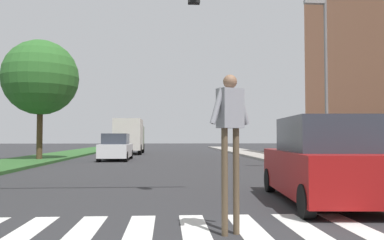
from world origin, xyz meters
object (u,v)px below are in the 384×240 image
object	(u,v)px
tree_far	(41,78)
suv_crossing	(323,162)
sedan_midblock	(116,148)
truck_box_delivery	(130,136)
pedestrian_performer	(230,127)
street_lamp_right	(324,68)

from	to	relation	value
tree_far	suv_crossing	bearing A→B (deg)	-55.39
sedan_midblock	truck_box_delivery	size ratio (longest dim) A/B	0.74
pedestrian_performer	sedan_midblock	world-z (taller)	pedestrian_performer
suv_crossing	tree_far	bearing A→B (deg)	124.61
street_lamp_right	pedestrian_performer	xyz separation A→B (m)	(-5.98, -11.12, -2.93)
suv_crossing	sedan_midblock	world-z (taller)	suv_crossing
pedestrian_performer	suv_crossing	xyz separation A→B (m)	(2.60, 2.85, -0.73)
pedestrian_performer	truck_box_delivery	size ratio (longest dim) A/B	0.40
suv_crossing	sedan_midblock	distance (m)	18.92
tree_far	sedan_midblock	world-z (taller)	tree_far
pedestrian_performer	suv_crossing	bearing A→B (deg)	47.66
pedestrian_performer	suv_crossing	size ratio (longest dim) A/B	0.53
street_lamp_right	suv_crossing	size ratio (longest dim) A/B	1.59
tree_far	street_lamp_right	size ratio (longest dim) A/B	1.00
suv_crossing	truck_box_delivery	size ratio (longest dim) A/B	0.76
street_lamp_right	truck_box_delivery	bearing A→B (deg)	118.19
pedestrian_performer	suv_crossing	world-z (taller)	pedestrian_performer
street_lamp_right	sedan_midblock	xyz separation A→B (m)	(-10.29, 9.34, -3.79)
tree_far	sedan_midblock	bearing A→B (deg)	10.38
truck_box_delivery	sedan_midblock	bearing A→B (deg)	-89.79
pedestrian_performer	suv_crossing	distance (m)	3.92
sedan_midblock	pedestrian_performer	bearing A→B (deg)	-78.11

